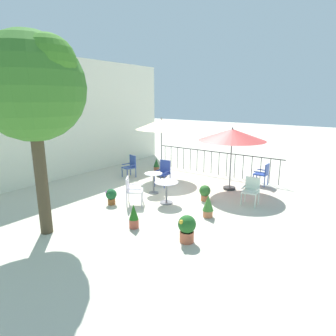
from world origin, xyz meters
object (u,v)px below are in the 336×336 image
cafe_table_0 (154,179)px  potted_plant_3 (205,192)px  potted_plant_0 (208,205)px  potted_plant_2 (134,216)px  patio_umbrella_1 (232,135)px  patio_chair_3 (263,173)px  cafe_table_1 (166,188)px  patio_umbrella_0 (161,125)px  potted_plant_1 (156,165)px  potted_plant_5 (187,228)px  patio_chair_2 (164,171)px  patio_chair_4 (251,189)px  shade_tree (32,88)px  potted_plant_4 (111,196)px  patio_chair_0 (130,165)px  patio_chair_1 (132,189)px

cafe_table_0 → potted_plant_3: (0.41, -1.82, -0.21)m
cafe_table_0 → potted_plant_0: size_ratio=1.13×
cafe_table_0 → potted_plant_2: (-2.46, -1.35, -0.18)m
patio_umbrella_1 → patio_chair_3: patio_umbrella_1 is taller
patio_umbrella_1 → patio_chair_3: 2.10m
cafe_table_1 → potted_plant_3: cafe_table_1 is taller
patio_umbrella_0 → potted_plant_2: 5.40m
potted_plant_1 → potted_plant_5: (-4.83, -4.76, 0.06)m
patio_umbrella_1 → patio_chair_3: (1.20, -0.82, -1.51)m
patio_umbrella_0 → patio_chair_3: (1.28, -3.93, -1.72)m
potted_plant_2 → patio_chair_2: bearing=25.4°
patio_chair_3 → potted_plant_1: bearing=98.1°
cafe_table_1 → patio_chair_4: size_ratio=0.87×
potted_plant_1 → potted_plant_3: 4.31m
potted_plant_1 → potted_plant_3: bearing=-119.8°
patio_umbrella_1 → cafe_table_0: 3.19m
patio_umbrella_0 → patio_chair_2: patio_umbrella_0 is taller
potted_plant_2 → cafe_table_0: bearing=28.7°
shade_tree → potted_plant_4: (2.25, 0.11, -3.22)m
potted_plant_3 → potted_plant_1: bearing=60.2°
potted_plant_2 → potted_plant_5: bearing=-83.1°
cafe_table_0 → patio_chair_3: (3.22, -2.79, -0.01)m
patio_chair_2 → potted_plant_0: patio_chair_2 is taller
patio_chair_0 → potted_plant_5: size_ratio=1.42×
cafe_table_1 → patio_chair_3: 4.16m
patio_umbrella_1 → cafe_table_0: (-2.02, 1.97, -1.50)m
patio_chair_2 → potted_plant_0: (-1.65, -2.82, -0.22)m
patio_chair_1 → patio_umbrella_1: bearing=-28.8°
patio_chair_3 → potted_plant_2: bearing=165.7°
potted_plant_1 → patio_chair_2: bearing=-134.4°
potted_plant_2 → potted_plant_4: (0.81, 1.73, -0.04)m
shade_tree → patio_umbrella_0: bearing=8.5°
patio_chair_1 → potted_plant_4: (-0.38, 0.55, -0.24)m
patio_umbrella_0 → cafe_table_1: 3.66m
shade_tree → patio_chair_3: (7.12, -3.06, -3.01)m
potted_plant_1 → potted_plant_4: 4.47m
shade_tree → patio_umbrella_0: 6.05m
patio_chair_4 → potted_plant_3: size_ratio=1.67×
cafe_table_1 → potted_plant_5: bearing=-132.8°
patio_chair_4 → potted_plant_0: bearing=159.4°
patio_umbrella_0 → patio_chair_0: 2.16m
patio_chair_2 → potted_plant_5: patio_chair_2 is taller
shade_tree → patio_umbrella_1: 6.50m
patio_umbrella_1 → potted_plant_1: (0.54, 3.88, -1.70)m
patio_chair_3 → potted_plant_0: 3.93m
shade_tree → cafe_table_0: size_ratio=6.43×
patio_chair_3 → potted_plant_5: size_ratio=1.31×
potted_plant_1 → potted_plant_4: bearing=-159.9°
potted_plant_2 → shade_tree: bearing=131.8°
patio_chair_2 → potted_plant_3: 2.18m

